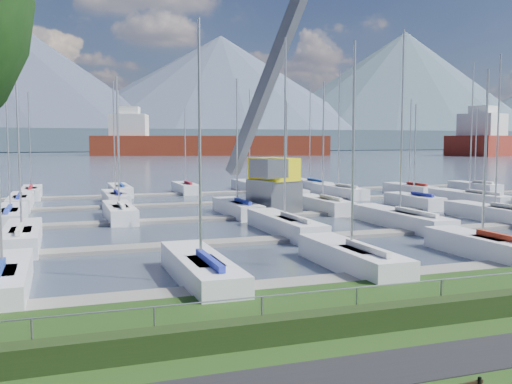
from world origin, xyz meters
name	(u,v)px	position (x,y,z in m)	size (l,w,h in m)	color
path	(449,359)	(0.00, -3.00, 0.01)	(160.00, 2.00, 0.04)	black
water	(79,154)	(0.00, 260.00, -0.40)	(800.00, 540.00, 0.20)	#3B4556
hedge	(393,316)	(0.00, -0.40, 0.35)	(80.00, 0.70, 0.70)	black
fence	(386,285)	(0.00, 0.00, 1.20)	(0.04, 0.04, 80.00)	gray
foothill	(74,140)	(0.00, 330.00, 6.00)	(900.00, 80.00, 12.00)	#445664
mountains	(81,81)	(7.35, 404.62, 46.68)	(1190.00, 360.00, 115.00)	#48546A
docks	(193,220)	(0.00, 26.00, -0.22)	(90.00, 41.60, 0.25)	slate
crane	(274,143)	(7.26, 28.45, 5.33)	(7.47, 13.01, 22.35)	slate
cargo_ship_mid	(201,146)	(45.43, 210.50, 3.60)	(95.12, 41.06, 21.50)	maroon
cargo_ship_east	(511,145)	(170.31, 176.44, 3.71)	(84.07, 47.98, 21.50)	maroon
sailboat_fleet	(160,142)	(-1.90, 28.77, 5.43)	(75.67, 49.86, 13.39)	#A71621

